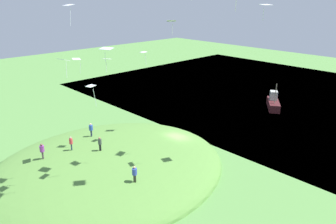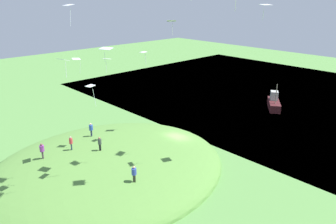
# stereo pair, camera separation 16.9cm
# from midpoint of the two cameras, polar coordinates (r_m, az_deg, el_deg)

# --- Properties ---
(ground_plane) EXTENTS (160.00, 160.00, 0.00)m
(ground_plane) POSITION_cam_midpoint_polar(r_m,az_deg,el_deg) (42.22, 1.71, -6.16)
(ground_plane) COLOR #548841
(lake_water) EXTENTS (55.05, 80.00, 0.40)m
(lake_water) POSITION_cam_midpoint_polar(r_m,az_deg,el_deg) (66.70, 20.90, 2.17)
(lake_water) COLOR #3A5679
(lake_water) RESTS_ON ground_plane
(grass_hill) EXTENTS (27.49, 23.60, 4.52)m
(grass_hill) POSITION_cam_midpoint_polar(r_m,az_deg,el_deg) (37.98, -10.42, -9.65)
(grass_hill) COLOR #58893C
(grass_hill) RESTS_ON ground_plane
(boat_on_lake) EXTENTS (5.65, 4.69, 4.63)m
(boat_on_lake) POSITION_cam_midpoint_polar(r_m,az_deg,el_deg) (59.15, 17.68, 1.51)
(boat_on_lake) COLOR #42181B
(boat_on_lake) RESTS_ON lake_water
(person_near_shore) EXTENTS (0.54, 0.54, 1.60)m
(person_near_shore) POSITION_cam_midpoint_polar(r_m,az_deg,el_deg) (36.69, -11.85, -5.15)
(person_near_shore) COLOR black
(person_near_shore) RESTS_ON grass_hill
(person_on_hilltop) EXTENTS (0.45, 0.45, 1.60)m
(person_on_hilltop) POSITION_cam_midpoint_polar(r_m,az_deg,el_deg) (37.86, -16.58, -4.95)
(person_on_hilltop) COLOR #26334D
(person_on_hilltop) RESTS_ON grass_hill
(person_with_child) EXTENTS (0.65, 0.65, 1.74)m
(person_with_child) POSITION_cam_midpoint_polar(r_m,az_deg,el_deg) (37.34, -21.10, -6.06)
(person_with_child) COLOR #514248
(person_with_child) RESTS_ON grass_hill
(person_watching_kites) EXTENTS (0.65, 0.65, 1.66)m
(person_watching_kites) POSITION_cam_midpoint_polar(r_m,az_deg,el_deg) (31.12, -5.98, -10.35)
(person_watching_kites) COLOR #323326
(person_watching_kites) RESTS_ON grass_hill
(person_walking_path) EXTENTS (0.66, 0.66, 1.69)m
(person_walking_path) POSITION_cam_midpoint_polar(r_m,az_deg,el_deg) (41.09, -13.31, -2.77)
(person_walking_path) COLOR #242A4D
(person_walking_path) RESTS_ON grass_hill
(kite_0) EXTENTS (0.87, 1.20, 2.04)m
(kite_0) POSITION_cam_midpoint_polar(r_m,az_deg,el_deg) (34.32, -16.98, 17.16)
(kite_0) COLOR white
(kite_1) EXTENTS (1.05, 1.23, 1.41)m
(kite_1) POSITION_cam_midpoint_polar(r_m,az_deg,el_deg) (32.97, -15.69, 8.74)
(kite_1) COLOR white
(kite_2) EXTENTS (1.24, 1.22, 1.71)m
(kite_2) POSITION_cam_midpoint_polar(r_m,az_deg,el_deg) (39.24, 0.47, 15.41)
(kite_2) COLOR white
(kite_3) EXTENTS (1.25, 1.02, 1.44)m
(kite_3) POSITION_cam_midpoint_polar(r_m,az_deg,el_deg) (32.47, 16.43, 17.31)
(kite_3) COLOR white
(kite_5) EXTENTS (0.96, 1.06, 1.48)m
(kite_5) POSITION_cam_midpoint_polar(r_m,az_deg,el_deg) (35.41, -10.70, 8.90)
(kite_5) COLOR silver
(kite_6) EXTENTS (0.87, 0.68, 1.42)m
(kite_6) POSITION_cam_midpoint_polar(r_m,az_deg,el_deg) (36.11, -4.36, 10.17)
(kite_6) COLOR white
(kite_7) EXTENTS (0.82, 1.03, 1.66)m
(kite_7) POSITION_cam_midpoint_polar(r_m,az_deg,el_deg) (28.26, -17.75, 8.46)
(kite_7) COLOR white
(kite_10) EXTENTS (1.15, 1.32, 1.23)m
(kite_10) POSITION_cam_midpoint_polar(r_m,az_deg,el_deg) (29.86, -10.78, 10.68)
(kite_10) COLOR white
(kite_14) EXTENTS (0.97, 0.82, 1.92)m
(kite_14) POSITION_cam_midpoint_polar(r_m,az_deg,el_deg) (29.54, -13.29, 4.15)
(kite_14) COLOR white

